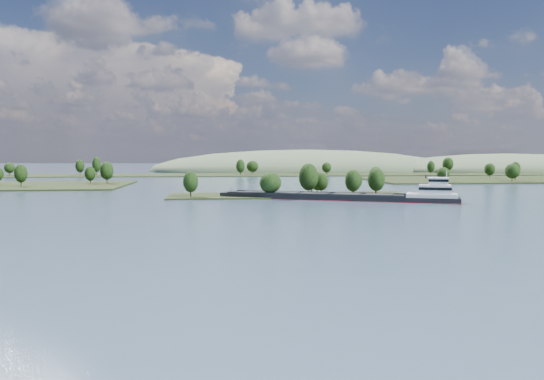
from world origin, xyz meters
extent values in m
plane|color=#374960|center=(0.00, 120.00, 0.00)|extent=(1800.00, 1800.00, 0.00)
cube|color=black|center=(0.00, 180.00, 0.00)|extent=(100.00, 30.00, 1.20)
cylinder|color=black|center=(24.38, 170.35, 2.34)|extent=(0.50, 0.50, 3.49)
ellipsoid|color=black|center=(24.38, 170.35, 6.77)|extent=(6.54, 6.54, 8.96)
cylinder|color=black|center=(11.22, 190.53, 2.11)|extent=(0.50, 0.50, 3.03)
ellipsoid|color=black|center=(11.22, 190.53, 5.96)|extent=(7.75, 7.75, 7.78)
cylinder|color=black|center=(6.80, 173.51, 2.76)|extent=(0.50, 0.50, 4.31)
ellipsoid|color=black|center=(6.80, 173.51, 8.24)|extent=(7.94, 7.94, 11.09)
cylinder|color=black|center=(12.13, 182.41, 2.13)|extent=(0.50, 0.50, 3.06)
ellipsoid|color=black|center=(12.13, 182.41, 6.02)|extent=(6.41, 6.41, 7.86)
cylinder|color=black|center=(-9.21, 168.31, 2.19)|extent=(0.50, 0.50, 3.19)
ellipsoid|color=black|center=(-9.21, 168.31, 6.25)|extent=(8.61, 8.61, 8.20)
cylinder|color=black|center=(-40.46, 173.84, 2.27)|extent=(0.50, 0.50, 3.33)
ellipsoid|color=black|center=(-40.46, 173.84, 6.51)|extent=(6.03, 6.03, 8.57)
cylinder|color=black|center=(13.65, 181.49, 2.08)|extent=(0.50, 0.50, 2.97)
ellipsoid|color=black|center=(13.65, 181.49, 5.86)|extent=(5.79, 5.79, 7.63)
cylinder|color=black|center=(38.44, 185.81, 2.47)|extent=(0.50, 0.50, 3.74)
ellipsoid|color=black|center=(38.44, 185.81, 7.23)|extent=(6.34, 6.34, 9.62)
cylinder|color=black|center=(34.25, 171.08, 2.45)|extent=(0.50, 0.50, 3.70)
ellipsoid|color=black|center=(34.25, 171.08, 7.15)|extent=(7.04, 7.04, 9.51)
cylinder|color=black|center=(28.73, 185.78, 2.16)|extent=(0.50, 0.50, 3.13)
ellipsoid|color=black|center=(28.73, 185.78, 6.14)|extent=(7.40, 7.40, 8.04)
cylinder|color=black|center=(-92.80, 271.55, 2.84)|extent=(0.50, 0.50, 4.07)
ellipsoid|color=black|center=(-92.80, 271.55, 8.01)|extent=(7.53, 7.53, 10.47)
cylinder|color=black|center=(-101.49, 269.13, 2.41)|extent=(0.50, 0.50, 3.23)
ellipsoid|color=black|center=(-101.49, 269.13, 6.52)|extent=(6.07, 6.07, 8.30)
cylinder|color=black|center=(-131.54, 248.24, 2.67)|extent=(0.50, 0.50, 3.74)
ellipsoid|color=black|center=(-131.54, 248.24, 7.43)|extent=(6.48, 6.48, 9.62)
cylinder|color=black|center=(105.65, 269.42, 2.22)|extent=(0.50, 0.50, 2.85)
ellipsoid|color=black|center=(105.65, 269.42, 5.84)|extent=(7.64, 7.64, 7.32)
cylinder|color=black|center=(147.84, 266.67, 2.59)|extent=(0.50, 0.50, 3.57)
ellipsoid|color=black|center=(147.84, 266.67, 7.13)|extent=(8.55, 8.55, 9.18)
cylinder|color=black|center=(156.45, 277.97, 2.74)|extent=(0.50, 0.50, 3.88)
ellipsoid|color=black|center=(156.45, 277.97, 7.67)|extent=(6.19, 6.19, 9.97)
cylinder|color=black|center=(160.55, 317.42, 2.49)|extent=(0.50, 0.50, 3.37)
ellipsoid|color=black|center=(160.55, 317.42, 6.78)|extent=(7.39, 7.39, 8.68)
cube|color=black|center=(0.00, 400.00, 0.00)|extent=(900.00, 60.00, 1.20)
cylinder|color=black|center=(-139.99, 399.87, 2.65)|extent=(0.50, 0.50, 4.10)
ellipsoid|color=black|center=(-139.99, 399.87, 7.86)|extent=(7.13, 7.13, 10.54)
cylinder|color=black|center=(143.28, 379.34, 2.46)|extent=(0.50, 0.50, 3.71)
ellipsoid|color=black|center=(143.28, 379.34, 7.18)|extent=(6.32, 6.32, 9.55)
cylinder|color=black|center=(-1.16, 404.00, 2.45)|extent=(0.50, 0.50, 3.71)
ellipsoid|color=black|center=(-1.16, 404.00, 7.16)|extent=(9.91, 9.91, 9.53)
cylinder|color=black|center=(173.60, 414.95, 2.87)|extent=(0.50, 0.50, 4.55)
ellipsoid|color=black|center=(173.60, 414.95, 8.66)|extent=(9.59, 9.59, 11.70)
cylinder|color=black|center=(-195.74, 404.08, 2.23)|extent=(0.50, 0.50, 3.26)
ellipsoid|color=black|center=(-195.74, 404.08, 6.37)|extent=(7.94, 7.94, 8.38)
cylinder|color=black|center=(-125.98, 395.28, 3.02)|extent=(0.50, 0.50, 4.83)
ellipsoid|color=black|center=(-125.98, 395.28, 9.16)|extent=(6.69, 6.69, 12.43)
cylinder|color=black|center=(58.58, 388.63, 2.26)|extent=(0.50, 0.50, 3.32)
ellipsoid|color=black|center=(58.58, 388.63, 6.48)|extent=(7.82, 7.82, 8.54)
cylinder|color=black|center=(-12.15, 381.88, 2.68)|extent=(0.50, 0.50, 4.15)
ellipsoid|color=black|center=(-12.15, 381.88, 7.96)|extent=(7.05, 7.05, 10.68)
ellipsoid|color=#4A5D40|center=(260.00, 470.00, 0.00)|extent=(260.00, 140.00, 36.00)
ellipsoid|color=#4A5D40|center=(60.00, 500.00, 0.00)|extent=(320.00, 160.00, 44.00)
cube|color=black|center=(16.08, 160.67, 0.55)|extent=(86.31, 44.06, 2.44)
cube|color=maroon|center=(16.08, 160.67, 0.06)|extent=(86.60, 44.35, 0.28)
cube|color=black|center=(9.94, 169.08, 2.11)|extent=(63.79, 26.60, 0.89)
cube|color=black|center=(5.80, 159.02, 2.11)|extent=(63.79, 26.60, 0.89)
cube|color=black|center=(7.87, 164.05, 1.94)|extent=(65.37, 34.58, 0.33)
cube|color=black|center=(-14.70, 173.34, 2.27)|extent=(12.70, 12.22, 0.39)
cube|color=black|center=(-3.42, 168.70, 2.27)|extent=(12.70, 12.22, 0.39)
cube|color=black|center=(7.87, 164.05, 2.27)|extent=(12.70, 12.22, 0.39)
cube|color=black|center=(19.16, 159.40, 2.27)|extent=(12.70, 12.22, 0.39)
cube|color=black|center=(30.45, 154.75, 2.27)|extent=(12.70, 12.22, 0.39)
cube|color=black|center=(-25.48, 177.78, 1.00)|extent=(6.88, 10.50, 2.22)
cylinder|color=black|center=(-24.45, 177.36, 2.55)|extent=(0.35, 0.35, 2.44)
cube|color=silver|center=(47.89, 147.57, 2.44)|extent=(20.47, 16.61, 1.33)
cube|color=silver|center=(48.92, 147.15, 4.66)|extent=(13.64, 12.43, 3.33)
cube|color=black|center=(48.92, 147.15, 5.10)|extent=(13.93, 12.72, 1.00)
cube|color=silver|center=(49.94, 146.73, 7.55)|extent=(8.69, 8.69, 2.44)
cube|color=black|center=(49.94, 146.73, 7.99)|extent=(8.98, 8.98, 0.89)
cube|color=silver|center=(49.94, 146.73, 8.88)|extent=(9.27, 9.27, 0.22)
cylinder|color=silver|center=(52.51, 145.67, 10.21)|extent=(0.29, 0.29, 2.89)
cylinder|color=black|center=(47.11, 151.50, 9.10)|extent=(0.72, 0.72, 1.33)
camera|label=1|loc=(-29.36, -37.90, 17.50)|focal=35.00mm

